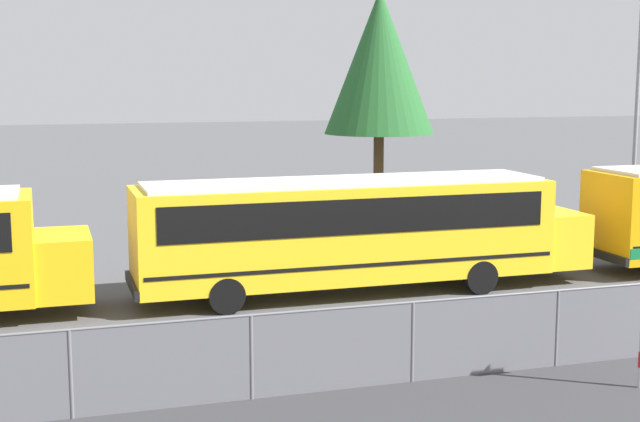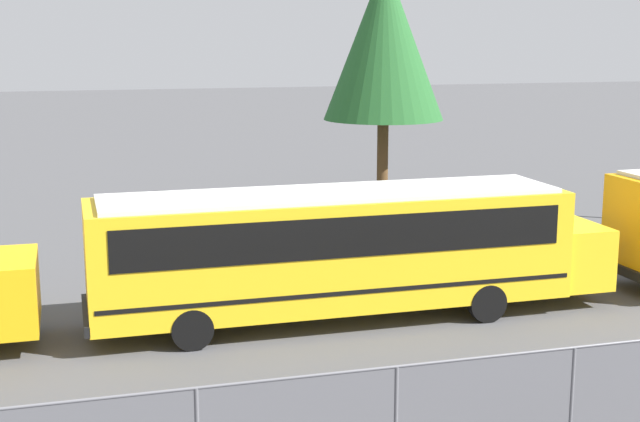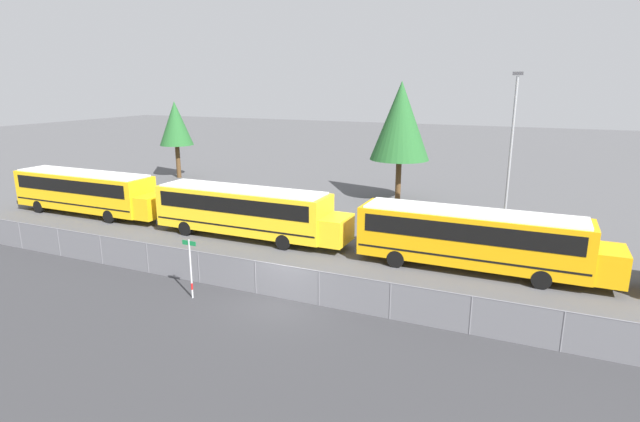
{
  "view_description": "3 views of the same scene",
  "coord_description": "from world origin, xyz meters",
  "views": [
    {
      "loc": [
        -14.33,
        -15.05,
        5.75
      ],
      "look_at": [
        -7.13,
        8.08,
        2.11
      ],
      "focal_mm": 50.0,
      "sensor_mm": 36.0,
      "label": 1
    },
    {
      "loc": [
        -12.55,
        -12.26,
        6.62
      ],
      "look_at": [
        -6.76,
        8.04,
        2.43
      ],
      "focal_mm": 50.0,
      "sensor_mm": 36.0,
      "label": 2
    },
    {
      "loc": [
        9.6,
        -17.98,
        9.23
      ],
      "look_at": [
        -1.91,
        7.93,
        1.96
      ],
      "focal_mm": 28.0,
      "sensor_mm": 36.0,
      "label": 3
    }
  ],
  "objects": [
    {
      "name": "tree_0",
      "position": [
        -0.63,
        20.52,
        6.38
      ],
      "size": [
        4.66,
        4.66,
        9.43
      ],
      "color": "#51381E",
      "rests_on": "ground_plane"
    },
    {
      "name": "school_bus_1",
      "position": [
        -6.47,
        7.06,
        1.82
      ],
      "size": [
        12.59,
        2.57,
        3.08
      ],
      "color": "yellow",
      "rests_on": "ground_plane"
    }
  ]
}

